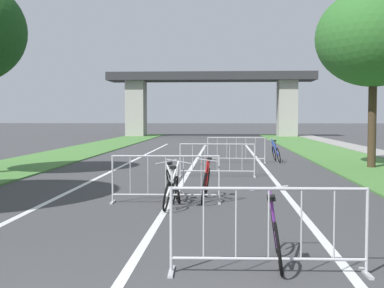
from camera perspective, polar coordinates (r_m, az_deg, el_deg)
grass_verge_left at (r=27.33m, az=-13.09°, el=-0.97°), size 3.40×56.67×0.05m
grass_verge_right at (r=26.76m, az=15.17°, el=-1.08°), size 3.40×56.67×0.05m
sidewalk_path_right at (r=27.38m, az=20.32°, el=-1.04°), size 1.61×56.67×0.08m
lane_stripe_center at (r=19.47m, az=0.00°, el=-2.53°), size 0.14×32.79×0.01m
lane_stripe_right_lane at (r=19.50m, az=7.95°, el=-2.55°), size 0.14×32.79×0.01m
lane_stripe_left_lane at (r=19.82m, az=-7.82°, el=-2.46°), size 0.14×32.79×0.01m
overpass_bridge at (r=49.87m, az=2.11°, el=5.87°), size 19.76×3.68×6.12m
tree_right_cypress_far at (r=20.09m, az=19.47°, el=11.01°), size 4.17×4.17×6.53m
crowd_barrier_nearest at (r=6.32m, az=8.48°, el=-9.49°), size 2.41×0.51×1.05m
crowd_barrier_second at (r=11.30m, az=-2.93°, el=-3.92°), size 2.41×0.53×1.05m
crowd_barrier_third at (r=16.21m, az=2.81°, el=-1.81°), size 2.40×0.45×1.05m
crowd_barrier_fourth at (r=21.21m, az=4.92°, el=-0.68°), size 2.41×0.52×1.05m
bicycle_blue_0 at (r=21.82m, az=9.28°, el=-1.00°), size 0.53×1.72×1.00m
bicycle_white_1 at (r=10.74m, az=-2.31°, el=-5.15°), size 0.55×1.59×0.98m
bicycle_purple_2 at (r=6.79m, az=9.26°, el=-9.92°), size 0.52×1.66×0.96m
bicycle_silver_4 at (r=11.73m, az=-2.17°, el=-4.45°), size 0.74×1.70×0.89m
bicycle_red_5 at (r=11.68m, az=1.55°, el=-4.37°), size 0.44×1.78×0.99m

